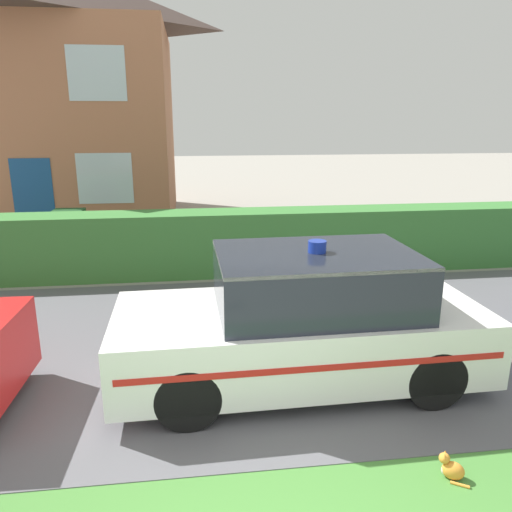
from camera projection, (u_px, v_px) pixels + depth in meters
The scene contains 6 objects.
road_strip at pixel (220, 343), 7.07m from camera, with size 28.00×5.43×0.01m, color #5B5B60.
garden_hedge at pixel (253, 242), 10.19m from camera, with size 11.89×0.86×1.28m, color #3D7F38.
police_car at pixel (304, 321), 5.86m from camera, with size 4.32×1.84×1.74m.
cat at pixel (451, 469), 4.40m from camera, with size 0.23×0.26×0.25m.
house_left at pixel (46, 92), 14.77m from camera, with size 7.56×5.96×7.51m.
wheelie_bin at pixel (70, 236), 10.90m from camera, with size 0.66×0.61×1.16m.
Camera 1 is at (-0.32, -2.45, 3.09)m, focal length 35.00 mm.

